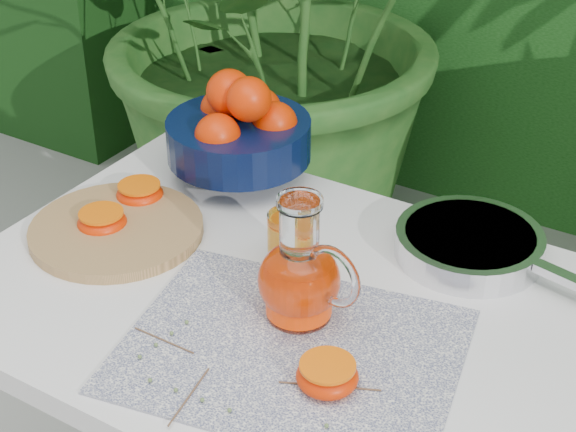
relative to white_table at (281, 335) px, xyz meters
The scene contains 9 objects.
white_table is the anchor object (origin of this frame).
placemat 0.16m from the white_table, 52.09° to the right, with size 0.47×0.36×0.00m, color #0C1445.
cutting_board 0.34m from the white_table, behind, with size 0.29×0.29×0.02m, color #B0854F.
fruit_bowl 0.42m from the white_table, 133.33° to the left, with size 0.27×0.27×0.21m.
juice_pitcher 0.17m from the white_table, 32.35° to the right, with size 0.18×0.14×0.20m.
juice_tumbler 0.15m from the white_table, 113.06° to the left, with size 0.07×0.07×0.10m.
saute_pan 0.34m from the white_table, 49.94° to the left, with size 0.44×0.29×0.05m.
orange_halves 0.21m from the white_table, behind, with size 0.61×0.34×0.04m.
thyme_sprigs 0.22m from the white_table, 78.22° to the right, with size 0.36×0.24×0.01m.
Camera 1 is at (0.51, -0.94, 1.56)m, focal length 55.00 mm.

